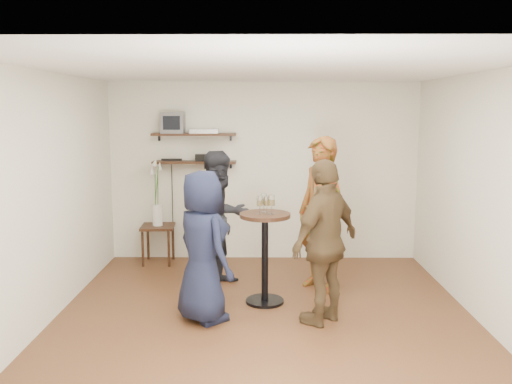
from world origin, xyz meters
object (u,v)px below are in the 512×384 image
Objects in this scene: crt_monitor at (173,123)px; person_dark at (221,219)px; person_plaid at (320,214)px; drinks_table at (265,246)px; person_navy at (203,247)px; dvd_deck at (204,131)px; person_brown at (325,242)px; radio at (203,158)px; side_table at (158,232)px.

crt_monitor is 1.80m from person_dark.
person_plaid is at bearing -33.10° from crt_monitor.
person_navy is (-0.65, -0.53, 0.12)m from drinks_table.
dvd_deck is at bearing 115.64° from drinks_table.
person_plaid reaches higher than person_dark.
dvd_deck is 0.23× the size of person_brown.
drinks_table is (0.85, -1.78, -1.22)m from dvd_deck.
dvd_deck is 1.82× the size of radio.
person_brown is (-0.06, -1.06, -0.09)m from person_plaid.
person_dark is at bearing -44.01° from person_navy.
person_navy reaches higher than drinks_table.
person_brown is at bearing -57.47° from radio.
dvd_deck is 1.58m from person_dark.
dvd_deck reaches higher than person_dark.
drinks_table is at bearing -63.69° from radio.
crt_monitor is 0.80× the size of dvd_deck.
person_dark is (0.31, -1.15, -1.05)m from dvd_deck.
side_table is at bearing -142.61° from crt_monitor.
person_brown is at bearing -45.36° from side_table.
drinks_table is at bearing -90.00° from person_navy.
person_navy is at bearing -67.63° from side_table.
person_plaid is (0.68, 0.49, 0.27)m from drinks_table.
side_table is (-0.23, -0.18, -1.55)m from crt_monitor.
dvd_deck reaches higher than radio.
person_dark is 1.17m from person_navy.
person_dark reaches higher than radio.
person_dark is 1.07× the size of person_navy.
drinks_table is at bearing -90.00° from person_brown.
drinks_table is (0.88, -1.78, -0.84)m from radio.
person_dark is at bearing -56.79° from crt_monitor.
person_plaid is at bearing -39.60° from radio.
radio reaches higher than drinks_table.
radio is at bearing -33.30° from person_navy.
person_dark is 0.99× the size of person_brown.
crt_monitor is 0.19× the size of person_brown.
person_plaid is (1.98, -1.29, -1.07)m from crt_monitor.
person_brown is at bearing -50.77° from crt_monitor.
person_navy is (0.88, -2.13, 0.33)m from side_table.
radio is (-0.03, 0.00, -0.38)m from dvd_deck.
drinks_table is 0.55× the size of person_plaid.
person_dark is 1.67m from person_brown.
person_dark is at bearing -44.77° from side_table.
dvd_deck is 0.38m from radio.
dvd_deck is 2.96m from person_brown.
crt_monitor reaches higher than person_navy.
drinks_table is 0.61× the size of person_brown.
radio is 2.86m from person_brown.
crt_monitor is 2.60m from person_plaid.
person_brown is (1.17, -1.20, 0.01)m from person_dark.
crt_monitor is at bearing 126.14° from drinks_table.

